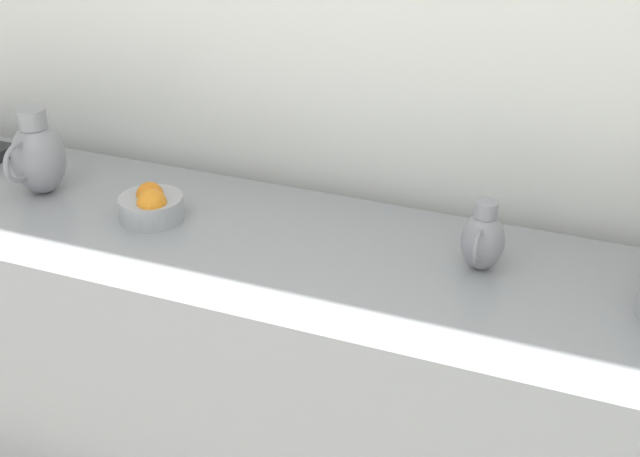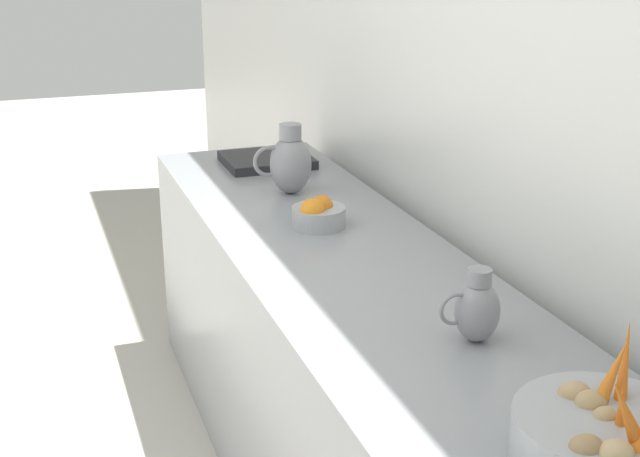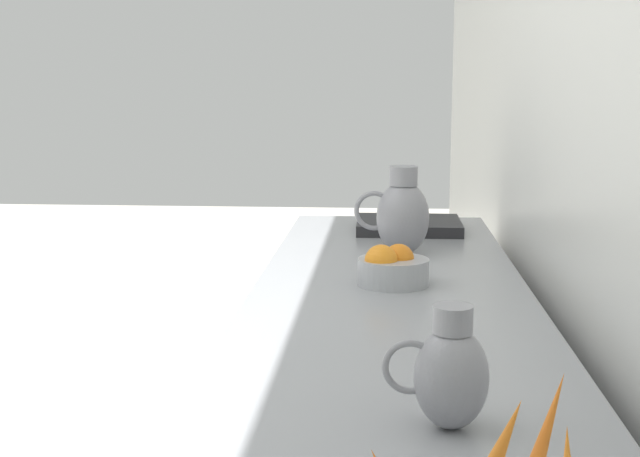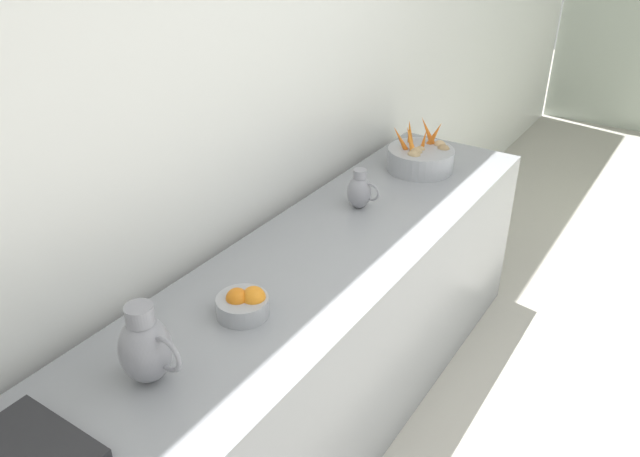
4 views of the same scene
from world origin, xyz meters
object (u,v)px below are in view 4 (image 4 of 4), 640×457
vegetable_colander (421,157)px  orange_bowl (244,304)px  metal_pitcher_tall (146,347)px  metal_pitcher_short (360,191)px

vegetable_colander → orange_bowl: (0.04, -1.41, -0.02)m
vegetable_colander → metal_pitcher_tall: metal_pitcher_tall is taller
orange_bowl → metal_pitcher_short: metal_pitcher_short is taller
metal_pitcher_tall → metal_pitcher_short: 1.27m
metal_pitcher_short → orange_bowl: bearing=-85.0°
metal_pitcher_tall → metal_pitcher_short: size_ratio=1.41×
vegetable_colander → metal_pitcher_short: (-0.04, -0.53, 0.02)m
metal_pitcher_tall → orange_bowl: bearing=85.6°
metal_pitcher_tall → metal_pitcher_short: (-0.05, 1.26, -0.03)m
vegetable_colander → metal_pitcher_tall: size_ratio=1.29×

